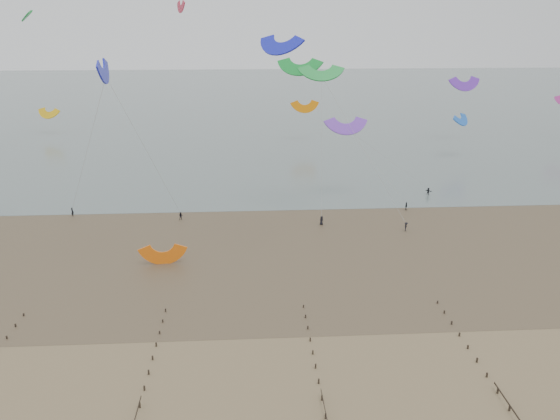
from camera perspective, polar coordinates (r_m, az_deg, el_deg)
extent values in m
plane|color=brown|center=(62.68, -0.17, -15.72)|extent=(500.00, 500.00, 0.00)
plane|color=#475654|center=(253.64, -2.80, 11.43)|extent=(500.00, 500.00, 0.00)
plane|color=#473A28|center=(93.40, -1.39, -3.19)|extent=(500.00, 500.00, 0.00)
ellipsoid|color=slate|center=(82.93, -13.67, -6.89)|extent=(23.60, 14.36, 0.01)
ellipsoid|color=slate|center=(97.27, 5.63, -2.33)|extent=(33.64, 18.32, 0.01)
ellipsoid|color=slate|center=(100.86, 25.25, -3.40)|extent=(19.65, 13.67, 0.01)
ellipsoid|color=slate|center=(104.78, -23.95, -2.37)|extent=(26.95, 14.22, 0.01)
cube|color=black|center=(74.07, -26.65, -11.82)|extent=(0.16, 0.16, 0.51)
cube|color=black|center=(76.14, -25.91, -10.82)|extent=(0.16, 0.16, 0.48)
cube|color=black|center=(78.25, -25.21, -9.88)|extent=(0.16, 0.16, 0.45)
cube|color=black|center=(58.39, -14.45, -19.15)|extent=(0.16, 0.16, 0.65)
cube|color=black|center=(60.44, -13.99, -17.62)|extent=(0.16, 0.16, 0.62)
cube|color=black|center=(62.52, -13.56, -16.18)|extent=(0.16, 0.16, 0.59)
cube|color=black|center=(64.65, -13.17, -14.83)|extent=(0.16, 0.16, 0.57)
cube|color=black|center=(66.81, -12.81, -13.57)|extent=(0.16, 0.16, 0.54)
cube|color=black|center=(69.01, -12.47, -12.39)|extent=(0.16, 0.16, 0.51)
cube|color=black|center=(71.23, -12.16, -11.28)|extent=(0.16, 0.16, 0.48)
cube|color=black|center=(73.48, -11.87, -10.24)|extent=(0.16, 0.16, 0.45)
cube|color=black|center=(55.72, 4.80, -20.67)|extent=(0.16, 0.16, 0.68)
cube|color=black|center=(57.74, 4.41, -19.00)|extent=(0.16, 0.16, 0.65)
cube|color=black|center=(59.80, 4.06, -17.44)|extent=(0.16, 0.16, 0.62)
cube|color=black|center=(61.91, 3.74, -15.99)|extent=(0.16, 0.16, 0.59)
cube|color=black|center=(64.06, 3.45, -14.64)|extent=(0.16, 0.16, 0.57)
cube|color=black|center=(66.24, 3.18, -13.37)|extent=(0.16, 0.16, 0.54)
cube|color=black|center=(68.45, 2.92, -12.18)|extent=(0.16, 0.16, 0.51)
cube|color=black|center=(70.69, 2.69, -11.07)|extent=(0.16, 0.16, 0.48)
cube|color=black|center=(72.96, 2.47, -10.03)|extent=(0.16, 0.16, 0.45)
cube|color=black|center=(60.63, 22.86, -18.57)|extent=(0.16, 0.16, 0.68)
cube|color=black|center=(62.49, 21.79, -17.16)|extent=(0.16, 0.16, 0.65)
cube|color=black|center=(64.41, 20.81, -15.83)|extent=(0.16, 0.16, 0.62)
cube|color=black|center=(66.37, 19.89, -14.57)|extent=(0.16, 0.16, 0.59)
cube|color=black|center=(68.37, 19.04, -13.38)|extent=(0.16, 0.16, 0.57)
cube|color=black|center=(70.42, 18.24, -12.26)|extent=(0.16, 0.16, 0.54)
cube|color=black|center=(72.51, 17.49, -11.20)|extent=(0.16, 0.16, 0.51)
cube|color=black|center=(74.63, 16.80, -10.20)|extent=(0.16, 0.16, 0.48)
cube|color=black|center=(76.78, 16.14, -9.25)|extent=(0.16, 0.16, 0.45)
imported|color=black|center=(111.55, -20.87, -0.19)|extent=(0.75, 0.73, 1.73)
imported|color=black|center=(99.72, 13.03, -1.70)|extent=(1.05, 1.21, 1.63)
imported|color=black|center=(100.25, 4.36, -1.10)|extent=(0.96, 0.97, 1.69)
imported|color=black|center=(120.94, 15.24, 1.89)|extent=(1.38, 1.34, 1.58)
imported|color=black|center=(104.04, -10.31, -0.63)|extent=(0.84, 0.70, 1.54)
imported|color=black|center=(110.37, 13.05, 0.39)|extent=(0.77, 1.03, 1.62)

